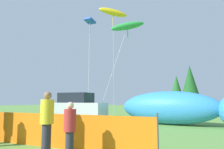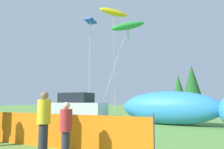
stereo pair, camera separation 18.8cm
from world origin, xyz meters
The scene contains 12 objects.
ground_plane centered at (0.00, 0.00, 0.00)m, with size 120.00×120.00×0.00m, color #609342.
parked_car centered at (-2.55, 3.44, 1.06)m, with size 4.23×2.35×2.17m.
folding_chair centered at (2.32, 0.48, 0.50)m, with size 0.52×0.52×0.87m.
inflatable_cat centered at (4.13, 5.65, 1.04)m, with size 8.69×2.83×2.25m.
safety_fence centered at (1.59, -3.60, 0.58)m, with size 8.24×0.78×1.27m.
spectator_in_green_shirt centered at (3.52, -4.40, 0.86)m, with size 0.34×0.34×1.57m.
spectator_in_black_shirt centered at (2.52, -4.32, 1.03)m, with size 0.41×0.41×1.89m.
kite_yellow_hero centered at (-2.11, 7.83, 9.82)m, with size 2.55×2.14×10.44m.
kite_blue_box centered at (-4.16, 6.98, 8.95)m, with size 1.88×2.51×9.39m.
kite_green_fish centered at (0.03, 6.55, 7.73)m, with size 2.88×3.48×8.46m.
horizon_tree_east centered at (-0.34, 34.58, 5.17)m, with size 3.53×3.53×8.42m.
horizon_tree_northeast centered at (-4.17, 39.58, 4.41)m, with size 3.01×3.01×7.19m.
Camera 2 is at (7.85, -9.12, 1.61)m, focal length 35.00 mm.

